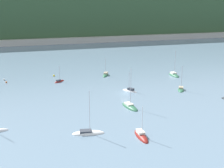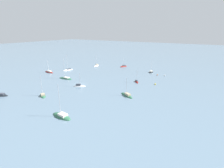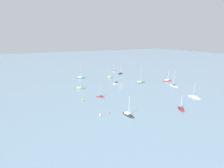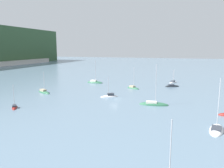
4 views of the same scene
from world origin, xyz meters
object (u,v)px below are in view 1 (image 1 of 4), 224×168
(sailboat_1, at_px, (181,90))
(sailboat_8, at_px, (130,107))
(mooring_buoy_2, at_px, (4,80))
(mooring_buoy_0, at_px, (54,76))
(sailboat_7, at_px, (59,82))
(sailboat_10, at_px, (174,75))
(sailboat_6, at_px, (88,133))
(sailboat_0, at_px, (141,136))
(sailboat_5, at_px, (106,75))
(sailboat_4, at_px, (130,91))
(mooring_buoy_1, at_px, (6,82))

(sailboat_1, distance_m, sailboat_8, 26.72)
(sailboat_8, height_order, mooring_buoy_2, sailboat_8)
(sailboat_1, relative_size, mooring_buoy_0, 12.94)
(mooring_buoy_0, xyz_separation_m, mooring_buoy_2, (-19.87, -0.84, 0.01))
(sailboat_7, distance_m, sailboat_10, 48.28)
(sailboat_6, height_order, sailboat_8, sailboat_8)
(sailboat_6, distance_m, mooring_buoy_2, 63.73)
(sailboat_0, relative_size, sailboat_8, 0.66)
(sailboat_0, bearing_deg, sailboat_5, 174.62)
(sailboat_1, height_order, sailboat_10, sailboat_10)
(sailboat_7, relative_size, sailboat_10, 0.61)
(sailboat_5, height_order, sailboat_6, sailboat_6)
(mooring_buoy_0, bearing_deg, mooring_buoy_2, -177.58)
(sailboat_0, bearing_deg, sailboat_4, 166.68)
(mooring_buoy_1, bearing_deg, sailboat_10, -7.72)
(sailboat_8, bearing_deg, mooring_buoy_0, -167.09)
(mooring_buoy_1, height_order, mooring_buoy_2, mooring_buoy_2)
(sailboat_1, xyz_separation_m, sailboat_4, (-17.84, 4.28, 0.01))
(sailboat_1, bearing_deg, mooring_buoy_0, -101.13)
(mooring_buoy_2, bearing_deg, sailboat_7, -23.79)
(sailboat_6, height_order, mooring_buoy_0, sailboat_6)
(sailboat_1, distance_m, sailboat_6, 48.36)
(sailboat_0, xyz_separation_m, sailboat_8, (5.07, 20.42, -0.02))
(sailboat_4, xyz_separation_m, sailboat_8, (-6.23, -15.90, -0.06))
(sailboat_0, xyz_separation_m, sailboat_10, (37.78, 52.79, 0.01))
(sailboat_0, relative_size, sailboat_5, 0.98)
(sailboat_4, distance_m, mooring_buoy_1, 48.67)
(sailboat_0, height_order, mooring_buoy_0, sailboat_0)
(sailboat_4, height_order, mooring_buoy_0, sailboat_4)
(sailboat_0, relative_size, sailboat_1, 0.89)
(mooring_buoy_2, bearing_deg, sailboat_4, -35.39)
(sailboat_0, height_order, sailboat_8, sailboat_8)
(sailboat_4, height_order, sailboat_10, sailboat_10)
(mooring_buoy_0, height_order, mooring_buoy_2, mooring_buoy_2)
(mooring_buoy_0, bearing_deg, sailboat_5, -13.56)
(sailboat_6, xyz_separation_m, sailboat_7, (1.05, 51.62, 0.03))
(sailboat_4, xyz_separation_m, mooring_buoy_2, (-42.14, 29.93, 0.23))
(sailboat_1, bearing_deg, mooring_buoy_1, -86.82)
(sailboat_6, distance_m, sailboat_7, 51.63)
(sailboat_5, relative_size, sailboat_7, 1.19)
(sailboat_10, xyz_separation_m, mooring_buoy_0, (-48.76, 14.30, 0.25))
(sailboat_8, height_order, sailboat_10, sailboat_8)
(sailboat_6, bearing_deg, sailboat_10, 54.65)
(sailboat_5, relative_size, mooring_buoy_0, 11.74)
(sailboat_0, bearing_deg, mooring_buoy_1, -150.18)
(sailboat_0, height_order, sailboat_4, sailboat_0)
(sailboat_8, bearing_deg, sailboat_1, 109.71)
(mooring_buoy_2, bearing_deg, sailboat_0, -65.04)
(sailboat_5, height_order, mooring_buoy_0, sailboat_5)
(mooring_buoy_2, bearing_deg, sailboat_1, -29.70)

